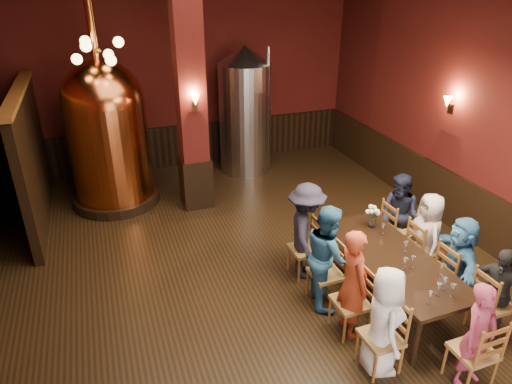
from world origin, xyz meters
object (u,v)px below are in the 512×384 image
object	(u,v)px
dining_table	(392,260)
person_2	(327,255)
person_0	(384,321)
steel_vessel	(245,110)
copper_kettle	(108,133)
rose_vase	(373,213)
person_1	(353,283)

from	to	relation	value
dining_table	person_2	distance (m)	0.91
person_0	person_2	world-z (taller)	person_2
dining_table	steel_vessel	xyz separation A→B (m)	(-0.38, 5.29, 0.75)
person_2	steel_vessel	bearing A→B (deg)	8.11
person_2	steel_vessel	xyz separation A→B (m)	(0.47, 4.98, 0.67)
person_2	copper_kettle	size ratio (longest dim) A/B	0.38
dining_table	person_0	world-z (taller)	person_0
dining_table	person_0	bearing A→B (deg)	-130.36
rose_vase	steel_vessel	bearing A→B (deg)	96.96
steel_vessel	person_2	bearing A→B (deg)	-95.44
person_1	person_2	world-z (taller)	same
person_2	copper_kettle	distance (m)	5.01
person_0	steel_vessel	xyz separation A→B (m)	(0.45, 6.31, 0.74)
person_1	rose_vase	size ratio (longest dim) A/B	4.18
copper_kettle	steel_vessel	world-z (taller)	copper_kettle
steel_vessel	rose_vase	world-z (taller)	steel_vessel
person_0	steel_vessel	size ratio (longest dim) A/B	0.49
dining_table	copper_kettle	xyz separation A→B (m)	(-3.43, 4.55, 0.79)
person_1	steel_vessel	xyz separation A→B (m)	(0.46, 5.64, 0.67)
person_2	rose_vase	size ratio (longest dim) A/B	4.18
copper_kettle	person_2	bearing A→B (deg)	-58.73
dining_table	steel_vessel	world-z (taller)	steel_vessel
person_0	person_1	size ratio (longest dim) A/B	0.92
person_1	steel_vessel	size ratio (longest dim) A/B	0.53
person_0	steel_vessel	bearing A→B (deg)	12.50
person_0	copper_kettle	size ratio (longest dim) A/B	0.35
dining_table	person_0	size ratio (longest dim) A/B	1.73
steel_vessel	rose_vase	distance (m)	4.55
person_0	person_1	distance (m)	0.67
dining_table	person_2	bearing A→B (deg)	158.78
copper_kettle	person_0	bearing A→B (deg)	-64.95
person_0	copper_kettle	distance (m)	6.20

